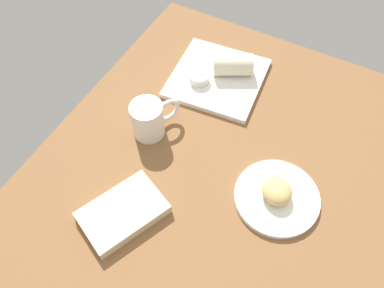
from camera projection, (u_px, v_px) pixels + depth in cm
name	position (u px, v px, depth cm)	size (l,w,h in cm)	color
dining_table	(216.00, 175.00, 99.47)	(110.00, 90.00, 4.00)	brown
round_plate	(277.00, 197.00, 93.07)	(20.67, 20.67, 1.40)	white
scone_pastry	(276.00, 192.00, 90.52)	(7.78, 7.03, 4.40)	#DAB56E
square_plate	(217.00, 78.00, 115.14)	(25.99, 25.99, 1.60)	white
sauce_cup	(199.00, 77.00, 112.26)	(5.87, 5.87, 2.60)	silver
breakfast_wrap	(233.00, 65.00, 112.65)	(6.50, 6.50, 11.32)	beige
book_stack	(123.00, 212.00, 89.89)	(22.63, 19.33, 2.96)	beige
coffee_mug	(149.00, 119.00, 100.66)	(13.06, 9.58, 10.42)	white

